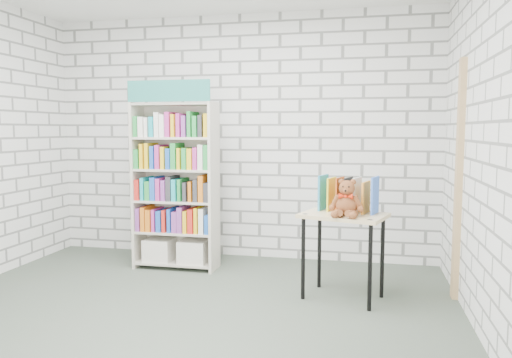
# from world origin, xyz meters

# --- Properties ---
(ground) EXTENTS (4.50, 4.50, 0.00)m
(ground) POSITION_xyz_m (0.00, 0.00, 0.00)
(ground) COLOR #424C40
(ground) RESTS_ON ground
(room_shell) EXTENTS (4.52, 4.02, 2.81)m
(room_shell) POSITION_xyz_m (0.00, 0.00, 1.78)
(room_shell) COLOR silver
(room_shell) RESTS_ON ground
(bookshelf) EXTENTS (0.89, 0.35, 1.99)m
(bookshelf) POSITION_xyz_m (-0.55, 1.36, 0.91)
(bookshelf) COLOR beige
(bookshelf) RESTS_ON ground
(display_table) EXTENTS (0.82, 0.67, 0.76)m
(display_table) POSITION_xyz_m (1.25, 0.73, 0.65)
(display_table) COLOR #D1B87D
(display_table) RESTS_ON ground
(table_books) EXTENTS (0.53, 0.35, 0.29)m
(table_books) POSITION_xyz_m (1.29, 0.84, 0.91)
(table_books) COLOR teal
(table_books) RESTS_ON display_table
(teddy_bear) EXTENTS (0.29, 0.28, 0.32)m
(teddy_bear) POSITION_xyz_m (1.28, 0.61, 0.89)
(teddy_bear) COLOR brown
(teddy_bear) RESTS_ON display_table
(door_trim) EXTENTS (0.05, 0.12, 2.10)m
(door_trim) POSITION_xyz_m (2.23, 0.95, 1.05)
(door_trim) COLOR tan
(door_trim) RESTS_ON ground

